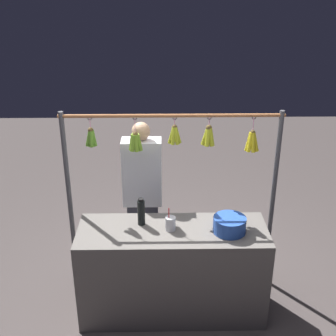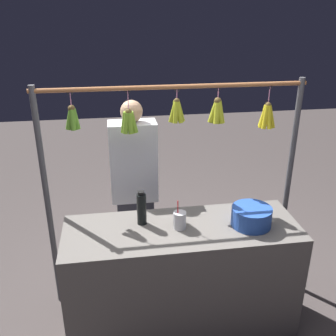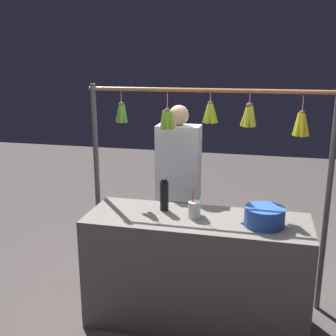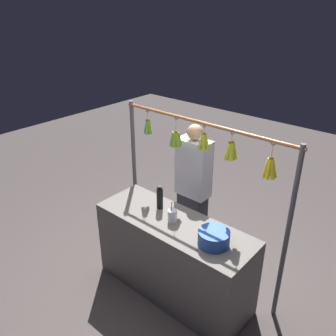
{
  "view_description": "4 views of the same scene",
  "coord_description": "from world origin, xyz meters",
  "views": [
    {
      "loc": [
        0.09,
        3.2,
        2.86
      ],
      "look_at": [
        0.04,
        0.0,
        1.44
      ],
      "focal_mm": 46.64,
      "sensor_mm": 36.0,
      "label": 1
    },
    {
      "loc": [
        0.44,
        2.22,
        2.28
      ],
      "look_at": [
        0.1,
        0.0,
        1.32
      ],
      "focal_mm": 40.86,
      "sensor_mm": 36.0,
      "label": 2
    },
    {
      "loc": [
        -0.45,
        2.76,
        1.97
      ],
      "look_at": [
        0.22,
        0.0,
        1.22
      ],
      "focal_mm": 43.61,
      "sensor_mm": 36.0,
      "label": 3
    },
    {
      "loc": [
        -1.8,
        2.17,
        2.8
      ],
      "look_at": [
        0.08,
        0.0,
        1.41
      ],
      "focal_mm": 37.65,
      "sensor_mm": 36.0,
      "label": 4
    }
  ],
  "objects": [
    {
      "name": "ground_plane",
      "position": [
        0.0,
        0.0,
        0.0
      ],
      "size": [
        12.0,
        12.0,
        0.0
      ],
      "primitive_type": "plane",
      "color": "#4C4342"
    },
    {
      "name": "market_counter",
      "position": [
        0.0,
        0.0,
        0.43
      ],
      "size": [
        1.64,
        0.58,
        0.86
      ],
      "primitive_type": "cube",
      "color": "#66605B",
      "rests_on": "ground"
    },
    {
      "name": "display_rack",
      "position": [
        -0.02,
        -0.4,
        1.29
      ],
      "size": [
        1.96,
        0.13,
        1.79
      ],
      "color": "#4C4C51",
      "rests_on": "ground"
    },
    {
      "name": "water_bottle",
      "position": [
        0.27,
        -0.1,
        0.98
      ],
      "size": [
        0.07,
        0.07,
        0.25
      ],
      "color": "black",
      "rests_on": "market_counter"
    },
    {
      "name": "blue_bucket",
      "position": [
        -0.48,
        0.04,
        0.93
      ],
      "size": [
        0.28,
        0.28,
        0.13
      ],
      "primitive_type": "cylinder",
      "color": "blue",
      "rests_on": "market_counter"
    },
    {
      "name": "drink_cup",
      "position": [
        0.02,
        0.0,
        0.92
      ],
      "size": [
        0.09,
        0.09,
        0.21
      ],
      "color": "silver",
      "rests_on": "market_counter"
    },
    {
      "name": "vendor_person",
      "position": [
        0.28,
        -0.68,
        0.79
      ],
      "size": [
        0.38,
        0.21,
        1.61
      ],
      "color": "#2D2D38",
      "rests_on": "ground"
    }
  ]
}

